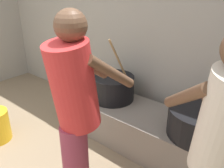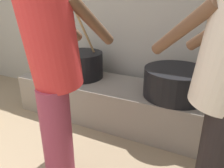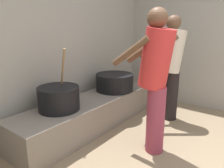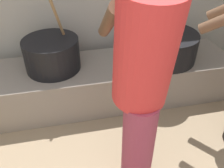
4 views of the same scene
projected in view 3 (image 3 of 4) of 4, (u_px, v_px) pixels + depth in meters
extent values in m
cube|color=#9E998E|center=(21.00, 39.00, 2.55)|extent=(5.17, 0.20, 2.46)
cube|color=slate|center=(92.00, 112.00, 3.00)|extent=(2.35, 0.60, 0.41)
cylinder|color=black|center=(59.00, 98.00, 2.53)|extent=(0.49, 0.49, 0.28)
cylinder|color=#937047|center=(63.00, 69.00, 2.51)|extent=(0.12, 0.24, 0.51)
cylinder|color=black|center=(115.00, 82.00, 3.32)|extent=(0.58, 0.58, 0.26)
cylinder|color=#8C3347|center=(155.00, 120.00, 2.35)|extent=(0.20, 0.20, 0.75)
cylinder|color=red|center=(156.00, 58.00, 2.19)|extent=(0.31, 0.39, 0.64)
sphere|color=brown|center=(158.00, 18.00, 2.10)|extent=(0.21, 0.21, 0.21)
cylinder|color=brown|center=(144.00, 49.00, 2.42)|extent=(0.09, 0.46, 0.35)
cylinder|color=brown|center=(131.00, 51.00, 2.22)|extent=(0.09, 0.46, 0.35)
cylinder|color=black|center=(171.00, 96.00, 3.21)|extent=(0.20, 0.20, 0.74)
cylinder|color=beige|center=(172.00, 51.00, 3.03)|extent=(0.48, 0.48, 0.63)
sphere|color=brown|center=(174.00, 23.00, 2.93)|extent=(0.20, 0.20, 0.20)
cylinder|color=brown|center=(154.00, 46.00, 3.09)|extent=(0.39, 0.35, 0.35)
cylinder|color=brown|center=(162.00, 48.00, 2.84)|extent=(0.39, 0.35, 0.35)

